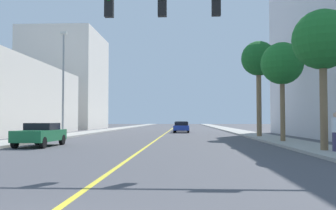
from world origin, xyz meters
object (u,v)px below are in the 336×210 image
traffic_signal_mast (241,23)px  car_green (41,134)px  street_lamp (63,79)px  palm_far (259,60)px  pedestrian (336,132)px  palm_mid (282,64)px  car_blue (182,127)px  palm_near (323,41)px  car_white (182,126)px

traffic_signal_mast → car_green: bearing=141.9°
street_lamp → palm_far: street_lamp is taller
pedestrian → street_lamp: bearing=45.2°
palm_mid → pedestrian: 9.17m
palm_far → car_blue: 15.69m
palm_far → car_green: (-14.90, -11.03, -6.05)m
traffic_signal_mast → car_blue: traffic_signal_mast is taller
palm_near → car_white: palm_near is taller
street_lamp → car_green: 10.82m
car_green → pedestrian: bearing=164.4°
palm_near → car_blue: 28.78m
palm_near → car_green: 16.08m
palm_near → car_blue: size_ratio=1.62×
traffic_signal_mast → street_lamp: street_lamp is taller
car_blue → car_green: car_green is taller
street_lamp → car_white: 23.63m
street_lamp → palm_far: bearing=4.5°
street_lamp → car_blue: 17.81m
car_green → palm_near: bearing=166.6°
traffic_signal_mast → car_green: 13.99m
palm_mid → palm_far: palm_far is taller
pedestrian → car_white: bearing=6.4°
palm_near → car_blue: (-6.88, 27.57, -4.57)m
street_lamp → car_green: street_lamp is taller
street_lamp → pedestrian: size_ratio=5.16×
palm_near → car_green: bearing=165.8°
palm_far → car_green: size_ratio=1.99×
palm_near → street_lamp: bearing=141.3°
car_white → car_blue: bearing=-88.1°
palm_near → car_green: (-14.95, 3.79, -4.55)m
palm_mid → car_white: (-6.95, 27.07, -4.57)m
car_white → car_green: 31.73m
palm_mid → street_lamp: bearing=160.2°
palm_near → palm_mid: size_ratio=1.00×
car_blue → pedestrian: 29.17m
palm_mid → pedestrian: size_ratio=3.80×
traffic_signal_mast → palm_mid: size_ratio=1.69×
car_green → pedestrian: size_ratio=2.38×
palm_far → car_blue: palm_far is taller
car_blue → car_green: size_ratio=0.98×
traffic_signal_mast → palm_mid: bearing=69.2°
traffic_signal_mast → car_blue: size_ratio=2.74×
palm_far → car_green: 19.50m
car_white → palm_mid: bearing=-74.1°
street_lamp → car_white: size_ratio=2.32×
traffic_signal_mast → car_blue: bearing=94.3°
palm_mid → car_green: 16.07m
car_green → pedestrian: 15.86m
palm_far → car_white: (-6.87, 19.67, -6.06)m
palm_far → pedestrian: size_ratio=4.75×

